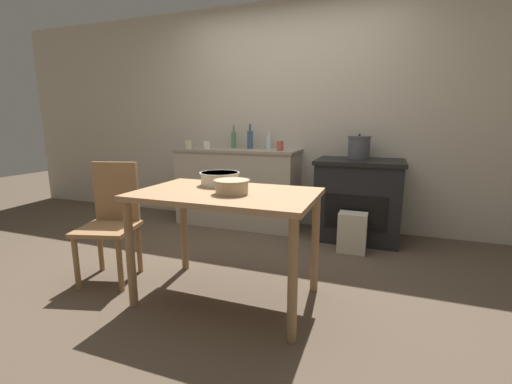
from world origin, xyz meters
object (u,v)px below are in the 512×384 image
at_px(work_table, 226,207).
at_px(mixing_bowl_large, 232,186).
at_px(chair, 111,219).
at_px(flour_sack, 352,233).
at_px(stove, 358,199).
at_px(cup_center_right, 188,145).
at_px(cup_center_left, 280,146).
at_px(bottle_far_left, 250,139).
at_px(bottle_left, 234,139).
at_px(bottle_mid_left, 269,141).
at_px(stock_pot, 359,147).
at_px(mixing_bowl_small, 220,178).
at_px(cup_center, 207,145).

distance_m(work_table, mixing_bowl_large, 0.17).
distance_m(chair, flour_sack, 2.12).
height_order(stove, cup_center_right, cup_center_right).
xyz_separation_m(mixing_bowl_large, cup_center_left, (-0.17, 1.64, 0.15)).
relative_size(stove, work_table, 0.74).
bearing_deg(cup_center_left, flour_sack, -24.66).
bearing_deg(bottle_far_left, work_table, -73.45).
xyz_separation_m(flour_sack, mixing_bowl_large, (-0.67, -1.26, 0.62)).
bearing_deg(bottle_far_left, bottle_left, 171.33).
bearing_deg(bottle_left, flour_sack, -22.43).
relative_size(chair, cup_center_right, 9.73).
height_order(bottle_mid_left, cup_center_right, bottle_mid_left).
relative_size(chair, stock_pot, 3.47).
bearing_deg(mixing_bowl_large, bottle_left, 113.73).
height_order(mixing_bowl_large, mixing_bowl_small, mixing_bowl_small).
xyz_separation_m(work_table, bottle_far_left, (-0.53, 1.79, 0.36)).
bearing_deg(cup_center, mixing_bowl_small, -58.17).
bearing_deg(stock_pot, mixing_bowl_small, -119.31).
relative_size(mixing_bowl_small, cup_center_left, 2.77).
bearing_deg(stock_pot, flour_sack, -87.93).
relative_size(stove, bottle_far_left, 3.08).
distance_m(work_table, stock_pot, 1.89).
bearing_deg(bottle_far_left, flour_sack, -24.68).
height_order(mixing_bowl_small, cup_center_left, cup_center_left).
height_order(stock_pot, bottle_mid_left, bottle_mid_left).
distance_m(flour_sack, mixing_bowl_small, 1.47).
bearing_deg(stock_pot, chair, -134.64).
bearing_deg(bottle_mid_left, cup_center_right, -157.05).
bearing_deg(stock_pot, bottle_mid_left, 172.59).
bearing_deg(chair, bottle_far_left, 59.90).
distance_m(mixing_bowl_small, cup_center_left, 1.40).
bearing_deg(cup_center_right, stove, 4.46).
height_order(stock_pot, mixing_bowl_large, stock_pot).
height_order(mixing_bowl_large, bottle_left, bottle_left).
relative_size(chair, flour_sack, 2.39).
xyz_separation_m(stove, cup_center_left, (-0.84, -0.05, 0.54)).
relative_size(work_table, cup_center_right, 12.72).
xyz_separation_m(mixing_bowl_small, bottle_left, (-0.61, 1.62, 0.20)).
relative_size(bottle_far_left, cup_center, 3.24).
bearing_deg(mixing_bowl_large, work_table, 142.54).
height_order(chair, cup_center_right, cup_center_right).
height_order(flour_sack, cup_center_right, cup_center_right).
bearing_deg(cup_center, cup_center_right, -165.98).
distance_m(flour_sack, cup_center, 1.90).
bearing_deg(cup_center_left, cup_center_right, -174.95).
bearing_deg(cup_center_left, bottle_mid_left, 129.29).
height_order(mixing_bowl_large, cup_center, cup_center).
xyz_separation_m(mixing_bowl_small, cup_center, (-0.84, 1.35, 0.14)).
height_order(stove, chair, chair).
bearing_deg(bottle_left, chair, -97.30).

